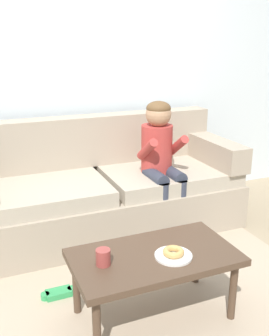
# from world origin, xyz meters

# --- Properties ---
(ground) EXTENTS (10.00, 10.00, 0.00)m
(ground) POSITION_xyz_m (0.00, 0.00, 0.00)
(ground) COLOR #9E896B
(wall_back) EXTENTS (8.00, 0.10, 2.80)m
(wall_back) POSITION_xyz_m (0.00, 1.40, 1.40)
(wall_back) COLOR silver
(wall_back) RESTS_ON ground
(area_rug) EXTENTS (2.24, 1.72, 0.01)m
(area_rug) POSITION_xyz_m (0.00, -0.25, 0.01)
(area_rug) COLOR tan
(area_rug) RESTS_ON ground
(couch) EXTENTS (2.28, 0.90, 0.94)m
(couch) POSITION_xyz_m (0.02, 0.85, 0.34)
(couch) COLOR tan
(couch) RESTS_ON ground
(coffee_table) EXTENTS (0.94, 0.52, 0.42)m
(coffee_table) POSITION_xyz_m (-0.08, -0.39, 0.37)
(coffee_table) COLOR #4C3828
(coffee_table) RESTS_ON ground
(person_child) EXTENTS (0.34, 0.58, 1.10)m
(person_child) POSITION_xyz_m (0.46, 0.64, 0.67)
(person_child) COLOR #AD3833
(person_child) RESTS_ON ground
(plate) EXTENTS (0.21, 0.21, 0.01)m
(plate) POSITION_xyz_m (-0.00, -0.46, 0.43)
(plate) COLOR white
(plate) RESTS_ON coffee_table
(donut) EXTENTS (0.16, 0.16, 0.04)m
(donut) POSITION_xyz_m (-0.00, -0.46, 0.45)
(donut) COLOR tan
(donut) RESTS_ON plate
(mug) EXTENTS (0.08, 0.08, 0.09)m
(mug) POSITION_xyz_m (-0.38, -0.38, 0.46)
(mug) COLOR #993D38
(mug) RESTS_ON coffee_table
(toy_controller) EXTENTS (0.23, 0.09, 0.05)m
(toy_controller) POSITION_xyz_m (-0.56, 0.01, 0.03)
(toy_controller) COLOR #339E56
(toy_controller) RESTS_ON ground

